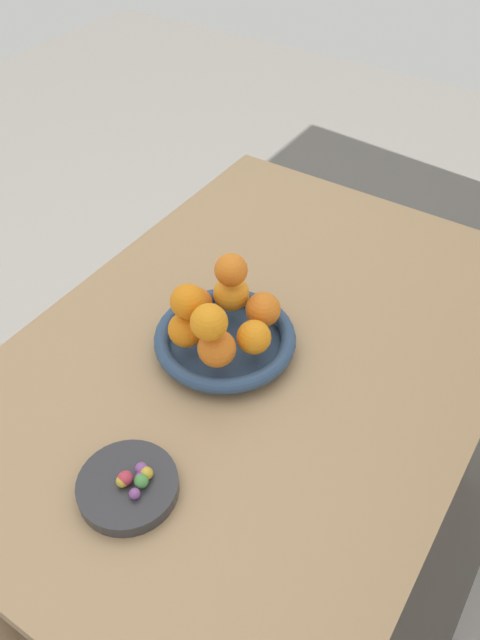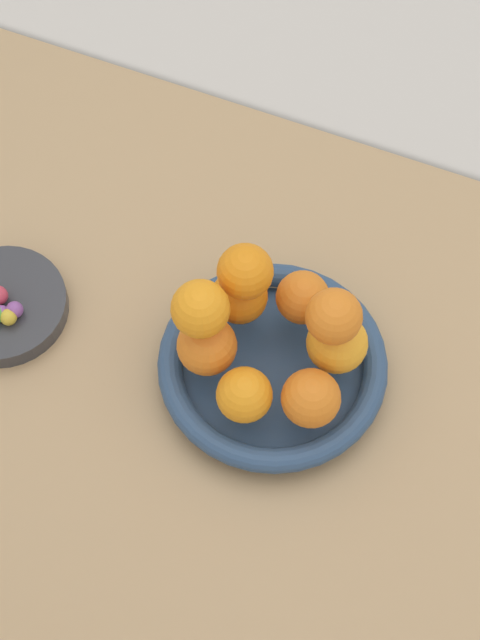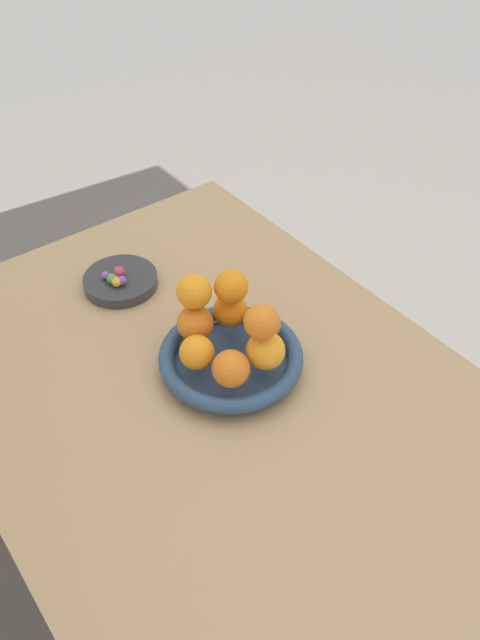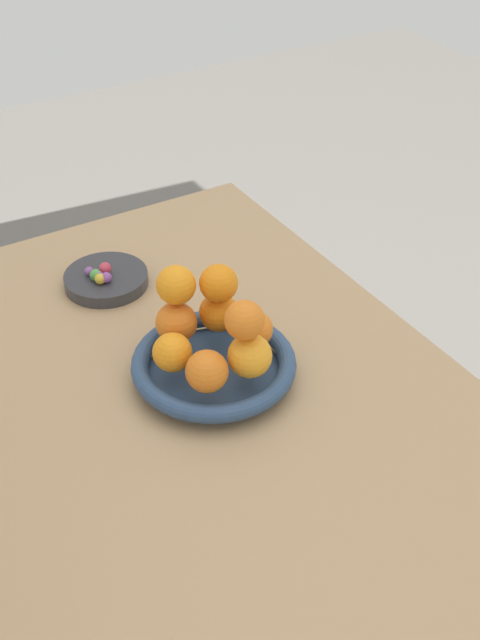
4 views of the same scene
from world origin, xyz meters
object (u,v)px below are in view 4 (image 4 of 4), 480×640
(dining_table, at_px, (198,445))
(orange_8, at_px, (244,320))
(fruit_bowl, at_px, (214,366))
(candy_ball_2, at_px, (89,271))
(candy_ball_3, at_px, (96,275))
(orange_1, at_px, (254,329))
(orange_6, at_px, (176,285))
(orange_5, at_px, (207,371))
(orange_4, at_px, (172,352))
(orange_3, at_px, (176,323))
(candy_ball_7, at_px, (100,279))
(candy_ball_4, at_px, (105,269))
(candy_dish, at_px, (106,279))
(orange_0, at_px, (250,356))
(orange_7, at_px, (219,283))
(candy_ball_0, at_px, (105,268))
(candy_ball_1, at_px, (99,276))
(candy_ball_6, at_px, (105,268))
(candy_ball_5, at_px, (107,277))
(orange_2, at_px, (219,312))

(dining_table, distance_m, orange_8, 0.23)
(fruit_bowl, distance_m, candy_ball_2, 0.32)
(fruit_bowl, xyz_separation_m, candy_ball_3, (0.30, 0.06, 0.01))
(fruit_bowl, height_order, candy_ball_2, fruit_bowl)
(orange_1, distance_m, orange_6, 0.13)
(dining_table, height_order, orange_5, orange_5)
(orange_1, distance_m, orange_4, 0.13)
(orange_3, xyz_separation_m, orange_5, (-0.12, 0.01, -0.00))
(orange_1, height_order, candy_ball_7, orange_1)
(candy_ball_3, xyz_separation_m, candy_ball_4, (0.01, -0.02, 0.00))
(candy_dish, bearing_deg, fruit_bowl, -172.43)
(orange_3, distance_m, candy_ball_4, 0.24)
(fruit_bowl, bearing_deg, orange_3, 23.54)
(orange_0, relative_size, candy_ball_4, 3.01)
(orange_0, height_order, orange_7, orange_7)
(orange_0, xyz_separation_m, candy_ball_2, (0.37, 0.09, -0.04))
(orange_1, bearing_deg, orange_3, 52.67)
(candy_ball_0, relative_size, candy_ball_2, 1.32)
(orange_6, relative_size, candy_ball_1, 3.33)
(orange_4, xyz_separation_m, orange_6, (0.06, -0.04, 0.06))
(candy_ball_0, bearing_deg, orange_5, 179.73)
(dining_table, height_order, candy_ball_7, candy_ball_7)
(orange_8, relative_size, candy_ball_6, 3.03)
(orange_4, bearing_deg, candy_ball_1, -0.98)
(candy_ball_5, bearing_deg, orange_7, -160.37)
(orange_3, bearing_deg, orange_4, 147.71)
(candy_ball_0, bearing_deg, candy_ball_2, 70.25)
(orange_2, bearing_deg, orange_1, -158.46)
(orange_7, xyz_separation_m, candy_ball_3, (0.25, 0.10, -0.10))
(fruit_bowl, relative_size, candy_ball_4, 11.56)
(orange_2, height_order, orange_7, orange_7)
(orange_1, relative_size, candy_ball_1, 3.25)
(orange_4, bearing_deg, orange_8, -125.38)
(orange_5, height_order, candy_ball_0, orange_5)
(orange_7, bearing_deg, orange_8, 170.72)
(orange_8, height_order, candy_ball_5, orange_8)
(orange_0, bearing_deg, orange_6, 19.59)
(candy_ball_2, xyz_separation_m, candy_ball_6, (-0.01, -0.03, 0.00))
(orange_8, bearing_deg, orange_6, 18.64)
(fruit_bowl, bearing_deg, candy_ball_7, 11.75)
(orange_5, height_order, orange_6, orange_6)
(fruit_bowl, relative_size, candy_ball_0, 11.68)
(orange_1, height_order, orange_4, same)
(candy_ball_4, bearing_deg, dining_table, 178.59)
(orange_5, height_order, candy_ball_3, orange_5)
(candy_ball_2, height_order, candy_ball_7, candy_ball_7)
(orange_8, height_order, candy_ball_1, orange_8)
(orange_2, relative_size, candy_ball_7, 3.18)
(candy_ball_4, bearing_deg, orange_2, -162.36)
(orange_1, bearing_deg, orange_2, 21.54)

